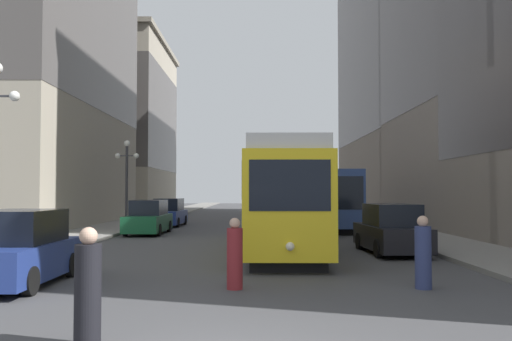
{
  "coord_description": "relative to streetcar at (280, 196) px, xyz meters",
  "views": [
    {
      "loc": [
        0.4,
        -7.09,
        2.27
      ],
      "look_at": [
        0.42,
        9.14,
        2.9
      ],
      "focal_mm": 38.36,
      "sensor_mm": 36.0,
      "label": 1
    }
  ],
  "objects": [
    {
      "name": "parked_car_right_far",
      "position": [
        3.99,
        -1.42,
        -1.26
      ],
      "size": [
        2.03,
        4.62,
        1.82
      ],
      "rotation": [
        0.0,
        0.0,
        3.18
      ],
      "color": "black",
      "rests_on": "ground"
    },
    {
      "name": "building_right_midblock",
      "position": [
        15.55,
        30.92,
        13.02
      ],
      "size": [
        14.45,
        22.08,
        29.33
      ],
      "color": "slate",
      "rests_on": "ground"
    },
    {
      "name": "pedestrian_crossing_near",
      "position": [
        2.93,
        -8.78,
        -1.31
      ],
      "size": [
        0.38,
        0.38,
        1.71
      ],
      "rotation": [
        0.0,
        0.0,
        3.91
      ],
      "color": "navy",
      "rests_on": "ground"
    },
    {
      "name": "streetcar",
      "position": [
        0.0,
        0.0,
        0.0
      ],
      "size": [
        2.76,
        13.9,
        3.89
      ],
      "rotation": [
        0.0,
        0.0,
        -0.01
      ],
      "color": "black",
      "rests_on": "ground"
    },
    {
      "name": "sidewalk_left",
      "position": [
        -9.73,
        25.48,
        -2.03
      ],
      "size": [
        3.34,
        120.0,
        0.15
      ],
      "primitive_type": "cube",
      "color": "gray",
      "rests_on": "ground"
    },
    {
      "name": "transit_bus",
      "position": [
        3.53,
        12.68,
        -0.15
      ],
      "size": [
        2.92,
        12.78,
        3.45
      ],
      "rotation": [
        0.0,
        0.0,
        -0.03
      ],
      "color": "black",
      "rests_on": "ground"
    },
    {
      "name": "parked_car_left_near",
      "position": [
        -6.76,
        7.81,
        -1.26
      ],
      "size": [
        1.93,
        4.97,
        1.82
      ],
      "rotation": [
        0.0,
        0.0,
        -0.01
      ],
      "color": "black",
      "rests_on": "ground"
    },
    {
      "name": "sidewalk_right",
      "position": [
        6.96,
        25.48,
        -2.03
      ],
      "size": [
        3.34,
        120.0,
        0.15
      ],
      "primitive_type": "cube",
      "color": "gray",
      "rests_on": "ground"
    },
    {
      "name": "parked_car_left_mid",
      "position": [
        -6.76,
        14.58,
        -1.26
      ],
      "size": [
        1.99,
        4.86,
        1.82
      ],
      "rotation": [
        0.0,
        0.0,
        -0.03
      ],
      "color": "black",
      "rests_on": "ground"
    },
    {
      "name": "lamp_post_left_far",
      "position": [
        -8.66,
        10.75,
        1.47
      ],
      "size": [
        1.41,
        0.36,
        5.17
      ],
      "color": "#333338",
      "rests_on": "sidewalk_left"
    },
    {
      "name": "parked_car_left_far",
      "position": [
        -6.76,
        -8.27,
        -1.26
      ],
      "size": [
        1.89,
        4.23,
        1.82
      ],
      "rotation": [
        0.0,
        0.0,
        -0.0
      ],
      "color": "black",
      "rests_on": "ground"
    },
    {
      "name": "pedestrian_crossing_far",
      "position": [
        -3.46,
        -13.51,
        -1.29
      ],
      "size": [
        0.39,
        0.39,
        1.75
      ],
      "rotation": [
        0.0,
        0.0,
        4.16
      ],
      "color": "black",
      "rests_on": "ground"
    },
    {
      "name": "pedestrian_on_sidewalk",
      "position": [
        -1.48,
        -8.82,
        -1.33
      ],
      "size": [
        0.37,
        0.37,
        1.66
      ],
      "rotation": [
        0.0,
        0.0,
        5.11
      ],
      "color": "maroon",
      "rests_on": "ground"
    },
    {
      "name": "building_left_corner",
      "position": [
        -17.39,
        40.13,
        7.77
      ],
      "size": [
        12.59,
        19.23,
        19.21
      ],
      "color": "#B2A893",
      "rests_on": "ground"
    }
  ]
}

